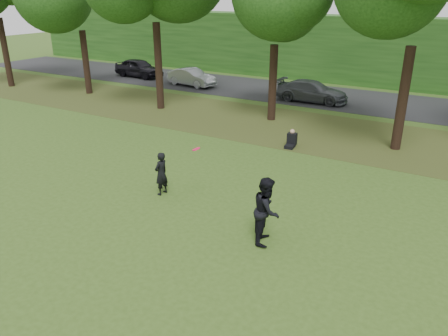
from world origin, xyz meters
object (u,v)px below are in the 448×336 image
at_px(player_left, 161,174).
at_px(seated_person, 291,140).
at_px(frisbee, 196,149).
at_px(player_right, 267,210).

height_order(player_left, seated_person, player_left).
bearing_deg(frisbee, seated_person, 85.57).
bearing_deg(player_right, seated_person, 0.71).
height_order(player_left, player_right, player_right).
distance_m(frisbee, seated_person, 7.34).
bearing_deg(seated_person, player_right, -77.61).
xyz_separation_m(player_left, frisbee, (1.53, -0.01, 1.20)).
relative_size(player_right, seated_person, 2.41).
height_order(player_right, seated_person, player_right).
bearing_deg(seated_person, player_left, -110.97).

